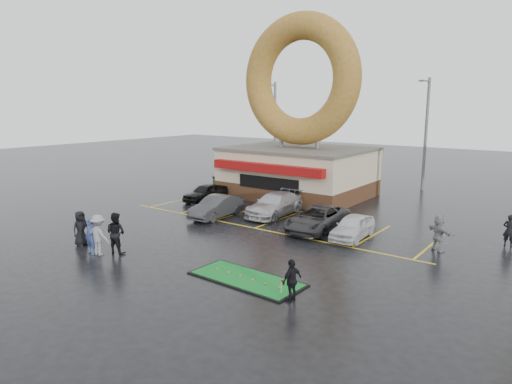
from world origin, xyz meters
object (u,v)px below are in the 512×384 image
Objects in this scene: streetlight_mid at (426,131)px; putting_green at (246,279)px; car_silver at (275,204)px; person_blue at (91,236)px; streetlight_left at (274,127)px; dumpster at (227,186)px; donut_shop at (299,137)px; car_grey at (318,219)px; car_dgrey at (217,207)px; person_cameraman at (292,280)px; car_black at (206,193)px; car_white at (353,227)px.

streetlight_mid reaches higher than putting_green.
person_blue reaches higher than car_silver.
car_silver is (-4.81, -14.30, -4.07)m from streetlight_mid.
streetlight_mid is (14.00, 1.00, 0.00)m from streetlight_left.
dumpster is at bearing 132.79° from putting_green.
person_blue reaches higher than putting_green.
car_grey is (6.08, -7.82, -3.79)m from donut_shop.
car_dgrey is (-0.39, -8.97, -3.79)m from donut_shop.
dumpster is at bearing -77.43° from streetlight_left.
streetlight_left is at bearing 90.63° from dumpster.
car_dgrey is at bearing -137.48° from car_silver.
car_silver is at bearing -108.61° from streetlight_mid.
putting_green is at bearing -92.99° from person_cameraman.
streetlight_mid is 18.25m from car_black.
streetlight_mid is 27.06m from person_blue.
donut_shop is at bearing 106.14° from car_silver.
putting_green is at bearing -83.07° from car_grey.
car_dgrey is 6.58m from car_grey.
streetlight_left is 1.87× the size of putting_green.
streetlight_left is at bearing 129.30° from car_grey.
dumpster is at bearing 122.21° from car_dgrey.
car_silver is 11.72m from person_blue.
car_white is 13.07m from person_blue.
car_silver is (9.19, -13.30, -4.07)m from streetlight_left.
car_dgrey is at bearing -39.32° from car_black.
streetlight_mid is 16.32m from car_grey.
streetlight_mid is 1.84× the size of car_silver.
car_white is at bearing 83.34° from putting_green.
donut_shop is at bearing 53.67° from car_black.
person_cameraman is at bearing -59.08° from donut_shop.
person_blue is at bearing -91.45° from donut_shop.
car_dgrey reaches higher than car_black.
car_dgrey is 8.76m from car_white.
car_grey is at bearing 6.69° from car_dgrey.
car_black is 17.80m from person_cameraman.
person_blue is at bearing -135.82° from car_white.
person_blue reaches higher than dumpster.
dumpster is (-10.92, 5.07, -0.02)m from car_grey.
person_cameraman is (14.18, -10.76, 0.15)m from car_black.
car_dgrey reaches higher than car_white.
car_white is at bearing -85.30° from streetlight_mid.
car_dgrey is 7.64m from dumpster.
car_grey is 1.01× the size of putting_green.
donut_shop is 3.62× the size of car_black.
donut_shop is at bearing 125.64° from car_grey.
putting_green is at bearing -59.14° from dumpster.
streetlight_mid is 18.91m from car_dgrey.
donut_shop is 1.50× the size of streetlight_mid.
person_blue is at bearing -75.15° from streetlight_left.
person_cameraman is at bearing -55.05° from dumpster.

